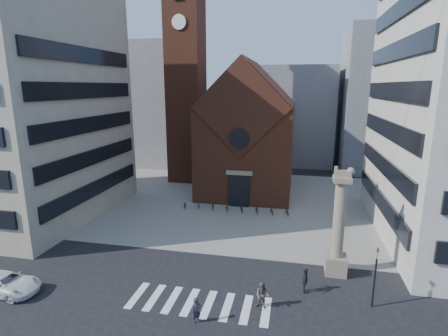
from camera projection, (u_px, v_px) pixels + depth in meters
The scene contains 23 objects.
ground at pixel (203, 279), 26.78m from camera, with size 120.00×120.00×0.00m, color black.
piazza at pixel (242, 201), 44.88m from camera, with size 46.00×30.00×0.05m, color gray.
zebra_crossing at pixel (199, 303), 23.81m from camera, with size 10.20×3.20×0.01m, color white, non-canonical shape.
church at pixel (249, 133), 48.81m from camera, with size 12.00×16.65×18.00m.
campanile at pixel (186, 77), 51.85m from camera, with size 5.50×5.50×31.20m.
building_left at pixel (13, 100), 38.14m from camera, with size 18.00×20.00×26.00m, color tan.
bg_block_left at pixel (156, 105), 66.38m from camera, with size 16.00×14.00×22.00m, color gray.
bg_block_mid at pixel (295, 115), 66.40m from camera, with size 14.00×12.00×18.00m, color gray.
bg_block_right at pixel (391, 101), 59.65m from camera, with size 16.00×14.00×24.00m, color gray.
lion_column at pixel (338, 232), 26.85m from camera, with size 1.63×1.60×8.68m.
traffic_light at pixel (375, 276), 22.91m from camera, with size 0.13×0.16×4.30m.
white_car at pixel (6, 283), 24.93m from camera, with size 2.30×4.99×1.39m, color white.
pedestrian_0 at pixel (196, 311), 21.70m from camera, with size 0.61×0.40×1.66m, color #2E2838.
pedestrian_1 at pixel (262, 295), 23.10m from camera, with size 0.92×0.71×1.88m, color brown.
pedestrian_2 at pixel (305, 280), 24.86m from camera, with size 1.10×0.46×1.87m, color #24232A.
scooter_0 at pixel (185, 205), 42.29m from camera, with size 0.53×1.51×0.79m, color black.
scooter_1 at pixel (199, 205), 41.93m from camera, with size 0.41×1.47×0.88m, color black.
scooter_2 at pixel (213, 206), 41.59m from camera, with size 0.53×1.51×0.79m, color black.
scooter_3 at pixel (227, 207), 41.23m from camera, with size 0.41×1.47×0.88m, color black.
scooter_4 at pixel (242, 209), 40.90m from camera, with size 0.53×1.51×0.79m, color black.
scooter_5 at pixel (257, 209), 40.54m from camera, with size 0.41×1.47×0.88m, color black.
scooter_6 at pixel (272, 211), 40.20m from camera, with size 0.53×1.51×0.79m, color black.
scooter_7 at pixel (287, 211), 39.84m from camera, with size 0.41×1.47×0.88m, color black.
Camera 1 is at (6.54, -23.27, 14.44)m, focal length 28.00 mm.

